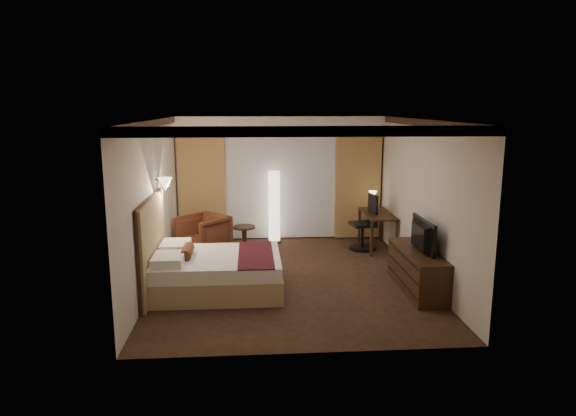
{
  "coord_description": "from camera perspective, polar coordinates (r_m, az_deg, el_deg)",
  "views": [
    {
      "loc": [
        -0.65,
        -8.42,
        2.93
      ],
      "look_at": [
        0.0,
        0.4,
        1.15
      ],
      "focal_mm": 32.0,
      "sensor_mm": 36.0,
      "label": 1
    }
  ],
  "objects": [
    {
      "name": "left_wall",
      "position": [
        8.72,
        -14.72,
        0.56
      ],
      "size": [
        0.02,
        5.5,
        2.7
      ],
      "primitive_type": "cube",
      "color": "beige",
      "rests_on": "floor"
    },
    {
      "name": "floor_lamp",
      "position": [
        11.03,
        -1.55,
        0.15
      ],
      "size": [
        0.33,
        0.33,
        1.56
      ],
      "primitive_type": null,
      "color": "white",
      "rests_on": "floor"
    },
    {
      "name": "desk",
      "position": [
        10.79,
        9.87,
        -2.5
      ],
      "size": [
        0.55,
        1.26,
        0.75
      ],
      "primitive_type": null,
      "color": "black",
      "rests_on": "floor"
    },
    {
      "name": "headboard",
      "position": [
        8.34,
        -14.82,
        -4.17
      ],
      "size": [
        0.12,
        1.87,
        1.5
      ],
      "primitive_type": null,
      "color": "#A3845F",
      "rests_on": "floor"
    },
    {
      "name": "armchair",
      "position": [
        10.41,
        -9.39,
        -2.7
      ],
      "size": [
        1.13,
        1.13,
        0.85
      ],
      "primitive_type": "imported",
      "rotation": [
        0.0,
        0.0,
        -0.79
      ],
      "color": "#502218",
      "rests_on": "floor"
    },
    {
      "name": "crown_molding",
      "position": [
        8.45,
        0.2,
        9.41
      ],
      "size": [
        4.5,
        5.5,
        0.12
      ],
      "primitive_type": null,
      "color": "black",
      "rests_on": "ceiling"
    },
    {
      "name": "office_chair",
      "position": [
        10.62,
        8.31,
        -1.57
      ],
      "size": [
        0.63,
        0.63,
        1.14
      ],
      "primitive_type": null,
      "rotation": [
        0.0,
        0.0,
        0.16
      ],
      "color": "black",
      "rests_on": "floor"
    },
    {
      "name": "television",
      "position": [
        8.37,
        14.18,
        -2.7
      ],
      "size": [
        0.58,
        1.0,
        0.13
      ],
      "primitive_type": "imported",
      "rotation": [
        0.0,
        0.0,
        1.58
      ],
      "color": "black",
      "rests_on": "dresser"
    },
    {
      "name": "desk_lamp",
      "position": [
        11.13,
        9.37,
        0.82
      ],
      "size": [
        0.18,
        0.18,
        0.34
      ],
      "primitive_type": null,
      "color": "#FFD899",
      "rests_on": "desk"
    },
    {
      "name": "dresser",
      "position": [
        8.54,
        14.17,
        -6.7
      ],
      "size": [
        0.5,
        1.7,
        0.66
      ],
      "primitive_type": null,
      "color": "black",
      "rests_on": "floor"
    },
    {
      "name": "right_wall",
      "position": [
        9.04,
        14.56,
        0.95
      ],
      "size": [
        0.02,
        5.5,
        2.7
      ],
      "primitive_type": "cube",
      "color": "beige",
      "rests_on": "floor"
    },
    {
      "name": "curtain_left_drape",
      "position": [
        11.21,
        -9.55,
        2.6
      ],
      "size": [
        1.0,
        0.14,
        2.45
      ],
      "primitive_type": "cube",
      "color": "tan",
      "rests_on": "back_wall"
    },
    {
      "name": "floor",
      "position": [
        8.94,
        0.19,
        -7.75
      ],
      "size": [
        4.5,
        5.5,
        0.01
      ],
      "primitive_type": "cube",
      "color": "black",
      "rests_on": "ground"
    },
    {
      "name": "ceiling",
      "position": [
        8.45,
        0.2,
        9.82
      ],
      "size": [
        4.5,
        5.5,
        0.01
      ],
      "primitive_type": "cube",
      "color": "white",
      "rests_on": "back_wall"
    },
    {
      "name": "curtain_sheer",
      "position": [
        11.23,
        -0.85,
        2.78
      ],
      "size": [
        2.48,
        0.04,
        2.45
      ],
      "primitive_type": "cube",
      "color": "silver",
      "rests_on": "back_wall"
    },
    {
      "name": "side_table",
      "position": [
        10.59,
        -4.86,
        -3.34
      ],
      "size": [
        0.45,
        0.45,
        0.5
      ],
      "primitive_type": null,
      "color": "black",
      "rests_on": "floor"
    },
    {
      "name": "curtain_right_drape",
      "position": [
        11.4,
        7.74,
        2.8
      ],
      "size": [
        1.0,
        0.14,
        2.45
      ],
      "primitive_type": "cube",
      "color": "tan",
      "rests_on": "back_wall"
    },
    {
      "name": "wall_sconce",
      "position": [
        8.89,
        -13.5,
        2.59
      ],
      "size": [
        0.24,
        0.24,
        0.24
      ],
      "primitive_type": null,
      "color": "white",
      "rests_on": "left_wall"
    },
    {
      "name": "soffit",
      "position": [
        10.94,
        -0.82,
        9.65
      ],
      "size": [
        4.5,
        0.5,
        0.2
      ],
      "primitive_type": "cube",
      "color": "white",
      "rests_on": "ceiling"
    },
    {
      "name": "bed",
      "position": [
        8.34,
        -7.75,
        -7.15
      ],
      "size": [
        2.01,
        1.57,
        0.59
      ],
      "primitive_type": null,
      "color": "white",
      "rests_on": "floor"
    },
    {
      "name": "back_wall",
      "position": [
        11.3,
        -0.87,
        3.34
      ],
      "size": [
        4.5,
        0.02,
        2.7
      ],
      "primitive_type": "cube",
      "color": "beige",
      "rests_on": "floor"
    }
  ]
}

